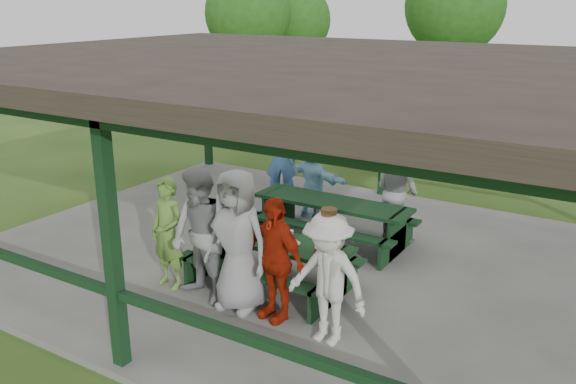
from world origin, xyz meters
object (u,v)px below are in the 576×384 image
Objects in this scene: contestant_red at (275,259)px; spectator_lblue at (314,178)px; contestant_green at (168,233)px; pickup_truck at (448,132)px; contestant_white_fedora at (328,279)px; picnic_table_far at (332,216)px; contestant_grey_mid at (237,241)px; picnic_table_near at (271,256)px; farm_trailer at (425,125)px; spectator_grey at (397,191)px; contestant_grey_left at (201,236)px; spectator_blue at (281,160)px.

contestant_red is 3.92m from spectator_lblue.
contestant_green is 9.67m from pickup_truck.
pickup_truck is at bearing 105.10° from contestant_white_fedora.
picnic_table_far is at bearing 73.13° from contestant_green.
spectator_lblue is at bearing 103.78° from contestant_grey_mid.
contestant_red is 0.89m from contestant_white_fedora.
picnic_table_near is 0.89× the size of picnic_table_far.
contestant_grey_mid is (1.26, -0.01, 0.15)m from contestant_green.
farm_trailer is (-2.64, 10.93, -0.28)m from contestant_white_fedora.
contestant_white_fedora is at bearing 2.45° from contestant_red.
spectator_grey reaches higher than contestant_green.
picnic_table_near is 1.40× the size of spectator_grey.
contestant_grey_left is 0.33× the size of pickup_truck.
spectator_grey is 7.54m from farm_trailer.
farm_trailer is at bearing -121.61° from spectator_blue.
contestant_red is (1.12, 0.12, -0.12)m from contestant_grey_left.
contestant_red reaches higher than spectator_lblue.
picnic_table_near is at bearing 130.01° from spectator_lblue.
pickup_truck is at bearing -55.98° from spectator_grey.
contestant_grey_left is (-0.56, -0.88, 0.49)m from picnic_table_near.
spectator_blue is at bearing 133.93° from contestant_white_fedora.
spectator_lblue reaches higher than picnic_table_far.
picnic_table_far is at bearing 179.37° from pickup_truck.
spectator_blue is at bearing -4.00° from spectator_lblue.
contestant_red is 9.60m from pickup_truck.
farm_trailer is (-0.31, 7.12, -0.23)m from spectator_lblue.
spectator_blue is at bearing 143.73° from picnic_table_far.
contestant_grey_left is 1.07× the size of spectator_blue.
spectator_blue reaches higher than spectator_lblue.
contestant_grey_mid is at bearing 22.08° from contestant_grey_left.
picnic_table_far is 1.66× the size of contestant_green.
picnic_table_near is at bearing -88.93° from picnic_table_far.
spectator_grey is 0.45× the size of farm_trailer.
contestant_green is 3.68m from spectator_lblue.
contestant_white_fedora is at bearing 103.22° from spectator_blue.
contestant_grey_mid is 1.45m from contestant_white_fedora.
contestant_red is 0.43× the size of farm_trailer.
contestant_white_fedora is 5.53m from spectator_blue.
contestant_grey_left is 0.49× the size of farm_trailer.
contestant_white_fedora reaches higher than pickup_truck.
spectator_lblue is (-0.34, 3.76, -0.16)m from contestant_grey_left.
contestant_green is at bearing 171.77° from pickup_truck.
spectator_grey reaches higher than contestant_white_fedora.
spectator_grey is (2.10, 3.53, 0.04)m from contestant_green.
contestant_grey_mid is at bearing -95.57° from farm_trailer.
farm_trailer reaches higher than picnic_table_near.
picnic_table_far is 1.44× the size of contestant_grey_left.
spectator_lblue reaches higher than picnic_table_near.
contestant_red is at bearing -53.43° from picnic_table_near.
contestant_grey_mid is 9.62m from pickup_truck.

